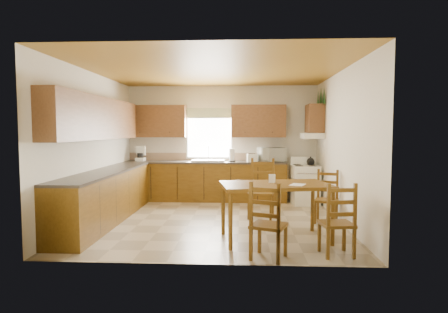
{
  "coord_description": "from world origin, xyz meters",
  "views": [
    {
      "loc": [
        0.51,
        -6.71,
        1.64
      ],
      "look_at": [
        0.15,
        0.3,
        1.15
      ],
      "focal_mm": 30.0,
      "sensor_mm": 36.0,
      "label": 1
    }
  ],
  "objects_px": {
    "chair_near_right": "(337,219)",
    "chair_far_right": "(326,197)",
    "stove": "(305,185)",
    "dining_table": "(275,212)",
    "chair_near_left": "(269,220)",
    "microwave": "(272,155)",
    "chair_far_left": "(261,189)"
  },
  "relations": [
    {
      "from": "microwave",
      "to": "chair_near_right",
      "type": "height_order",
      "value": "microwave"
    },
    {
      "from": "microwave",
      "to": "dining_table",
      "type": "relative_size",
      "value": 0.34
    },
    {
      "from": "stove",
      "to": "chair_near_right",
      "type": "height_order",
      "value": "chair_near_right"
    },
    {
      "from": "dining_table",
      "to": "chair_far_right",
      "type": "bearing_deg",
      "value": 37.29
    },
    {
      "from": "microwave",
      "to": "chair_near_right",
      "type": "bearing_deg",
      "value": -99.87
    },
    {
      "from": "stove",
      "to": "chair_far_right",
      "type": "bearing_deg",
      "value": -90.85
    },
    {
      "from": "chair_far_left",
      "to": "chair_far_right",
      "type": "distance_m",
      "value": 1.18
    },
    {
      "from": "chair_far_left",
      "to": "dining_table",
      "type": "bearing_deg",
      "value": -73.71
    },
    {
      "from": "chair_near_left",
      "to": "chair_far_right",
      "type": "bearing_deg",
      "value": -99.47
    },
    {
      "from": "chair_far_right",
      "to": "chair_near_left",
      "type": "bearing_deg",
      "value": -101.0
    },
    {
      "from": "chair_near_left",
      "to": "stove",
      "type": "bearing_deg",
      "value": -84.71
    },
    {
      "from": "chair_near_left",
      "to": "chair_far_left",
      "type": "relative_size",
      "value": 0.9
    },
    {
      "from": "stove",
      "to": "dining_table",
      "type": "xyz_separation_m",
      "value": [
        -0.89,
        -2.78,
        0.0
      ]
    },
    {
      "from": "stove",
      "to": "dining_table",
      "type": "distance_m",
      "value": 2.92
    },
    {
      "from": "chair_near_left",
      "to": "dining_table",
      "type": "bearing_deg",
      "value": -78.99
    },
    {
      "from": "microwave",
      "to": "chair_near_right",
      "type": "relative_size",
      "value": 0.56
    },
    {
      "from": "stove",
      "to": "chair_near_left",
      "type": "distance_m",
      "value": 3.76
    },
    {
      "from": "stove",
      "to": "chair_near_left",
      "type": "relative_size",
      "value": 0.85
    },
    {
      "from": "chair_near_right",
      "to": "chair_far_right",
      "type": "bearing_deg",
      "value": -105.69
    },
    {
      "from": "dining_table",
      "to": "chair_far_left",
      "type": "bearing_deg",
      "value": 85.44
    },
    {
      "from": "microwave",
      "to": "chair_near_left",
      "type": "relative_size",
      "value": 0.55
    },
    {
      "from": "chair_near_right",
      "to": "chair_far_right",
      "type": "relative_size",
      "value": 1.04
    },
    {
      "from": "stove",
      "to": "chair_near_right",
      "type": "xyz_separation_m",
      "value": [
        -0.14,
        -3.43,
        0.06
      ]
    },
    {
      "from": "microwave",
      "to": "dining_table",
      "type": "distance_m",
      "value": 3.18
    },
    {
      "from": "microwave",
      "to": "chair_far_right",
      "type": "bearing_deg",
      "value": -86.26
    },
    {
      "from": "dining_table",
      "to": "chair_far_right",
      "type": "height_order",
      "value": "chair_far_right"
    },
    {
      "from": "chair_near_right",
      "to": "chair_far_left",
      "type": "xyz_separation_m",
      "value": [
        -0.89,
        2.05,
        0.07
      ]
    },
    {
      "from": "chair_near_right",
      "to": "chair_near_left",
      "type": "bearing_deg",
      "value": 3.69
    },
    {
      "from": "microwave",
      "to": "chair_far_left",
      "type": "distance_m",
      "value": 1.82
    },
    {
      "from": "chair_near_left",
      "to": "chair_far_left",
      "type": "distance_m",
      "value": 2.23
    },
    {
      "from": "dining_table",
      "to": "chair_far_right",
      "type": "distance_m",
      "value": 1.48
    },
    {
      "from": "stove",
      "to": "dining_table",
      "type": "bearing_deg",
      "value": -112.33
    }
  ]
}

